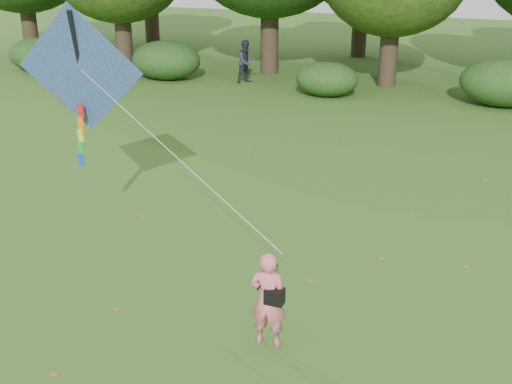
% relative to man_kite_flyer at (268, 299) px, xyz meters
% --- Properties ---
extents(ground, '(100.00, 100.00, 0.00)m').
position_rel_man_kite_flyer_xyz_m(ground, '(0.12, 0.65, -0.81)').
color(ground, '#265114').
rests_on(ground, ground).
extents(man_kite_flyer, '(0.63, 0.45, 1.63)m').
position_rel_man_kite_flyer_xyz_m(man_kite_flyer, '(0.00, 0.00, 0.00)').
color(man_kite_flyer, '#E96D7B').
rests_on(man_kite_flyer, ground).
extents(bystander_left, '(1.15, 1.19, 1.94)m').
position_rel_man_kite_flyer_xyz_m(bystander_left, '(-8.07, 19.09, 0.16)').
color(bystander_left, '#272633').
rests_on(bystander_left, ground).
extents(crossbody_bag, '(0.43, 0.20, 0.68)m').
position_rel_man_kite_flyer_xyz_m(crossbody_bag, '(0.12, -0.03, 0.11)').
color(crossbody_bag, black).
rests_on(crossbody_bag, ground).
extents(flying_kite, '(6.24, 2.59, 3.39)m').
position_rel_man_kite_flyer_xyz_m(flying_kite, '(-4.67, 2.08, 2.93)').
color(flying_kite, '#2651A7').
rests_on(flying_kite, ground).
extents(shrub_band, '(39.15, 3.22, 1.88)m').
position_rel_man_kite_flyer_xyz_m(shrub_band, '(-0.60, 18.25, 0.04)').
color(shrub_band, '#264919').
rests_on(shrub_band, ground).
extents(fallen_leaves, '(8.41, 14.59, 0.01)m').
position_rel_man_kite_flyer_xyz_m(fallen_leaves, '(-0.26, 4.99, -0.81)').
color(fallen_leaves, olive).
rests_on(fallen_leaves, ground).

